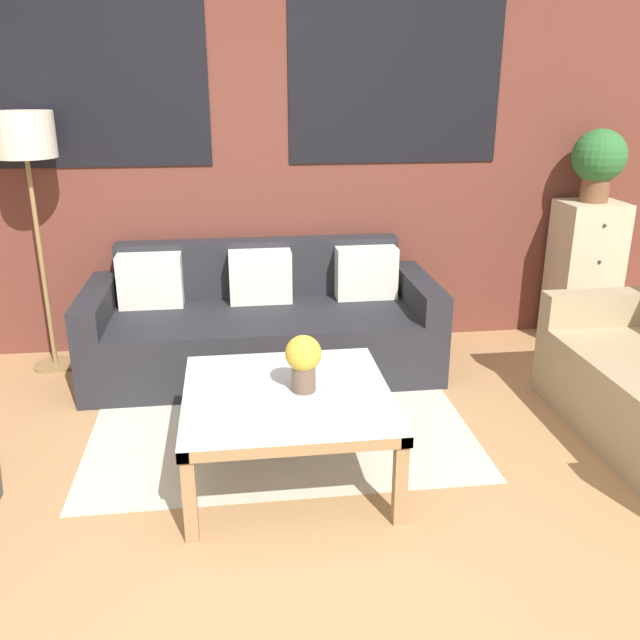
# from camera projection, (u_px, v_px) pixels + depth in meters

# --- Properties ---
(ground_plane) EXTENTS (16.00, 16.00, 0.00)m
(ground_plane) POSITION_uv_depth(u_px,v_px,m) (285.00, 567.00, 2.61)
(ground_plane) COLOR #AD7F51
(wall_back_brick) EXTENTS (8.40, 0.09, 2.80)m
(wall_back_brick) POSITION_uv_depth(u_px,v_px,m) (250.00, 139.00, 4.42)
(wall_back_brick) COLOR brown
(wall_back_brick) RESTS_ON ground_plane
(rug) EXTENTS (2.01, 1.57, 0.00)m
(rug) POSITION_uv_depth(u_px,v_px,m) (279.00, 418.00, 3.76)
(rug) COLOR beige
(rug) RESTS_ON ground_plane
(couch_dark) EXTENTS (2.18, 0.88, 0.78)m
(couch_dark) POSITION_uv_depth(u_px,v_px,m) (263.00, 326.00, 4.34)
(couch_dark) COLOR #232328
(couch_dark) RESTS_ON ground_plane
(coffee_table) EXTENTS (0.94, 0.94, 0.44)m
(coffee_table) POSITION_uv_depth(u_px,v_px,m) (287.00, 403.00, 3.10)
(coffee_table) COLOR silver
(coffee_table) RESTS_ON ground_plane
(floor_lamp) EXTENTS (0.36, 0.36, 1.61)m
(floor_lamp) POSITION_uv_depth(u_px,v_px,m) (26.00, 149.00, 3.98)
(floor_lamp) COLOR olive
(floor_lamp) RESTS_ON ground_plane
(drawer_cabinet) EXTENTS (0.42, 0.38, 0.99)m
(drawer_cabinet) POSITION_uv_depth(u_px,v_px,m) (584.00, 272.00, 4.76)
(drawer_cabinet) COLOR #C6B793
(drawer_cabinet) RESTS_ON ground_plane
(potted_plant) EXTENTS (0.35, 0.35, 0.48)m
(potted_plant) POSITION_uv_depth(u_px,v_px,m) (599.00, 160.00, 4.50)
(potted_plant) COLOR brown
(potted_plant) RESTS_ON drawer_cabinet
(flower_vase) EXTENTS (0.16, 0.16, 0.27)m
(flower_vase) POSITION_uv_depth(u_px,v_px,m) (303.00, 360.00, 3.04)
(flower_vase) COLOR brown
(flower_vase) RESTS_ON coffee_table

